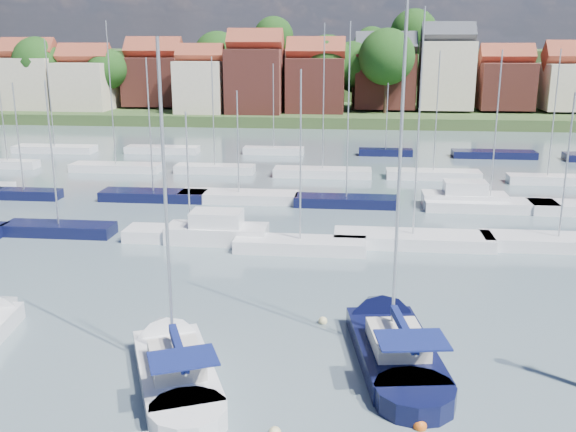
# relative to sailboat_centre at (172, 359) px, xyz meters

# --- Properties ---
(ground) EXTENTS (260.00, 260.00, 0.00)m
(ground) POSITION_rel_sailboat_centre_xyz_m (3.46, 37.84, -0.36)
(ground) COLOR #485A62
(ground) RESTS_ON ground
(sailboat_centre) EXTENTS (6.96, 11.20, 14.90)m
(sailboat_centre) POSITION_rel_sailboat_centre_xyz_m (0.00, 0.00, 0.00)
(sailboat_centre) COLOR silver
(sailboat_centre) RESTS_ON ground
(sailboat_navy) EXTENTS (4.97, 12.35, 16.62)m
(sailboat_navy) POSITION_rel_sailboat_centre_xyz_m (9.30, 3.21, -0.00)
(sailboat_navy) COLOR black
(sailboat_navy) RESTS_ON ground
(buoy_c) EXTENTS (0.43, 0.43, 0.43)m
(buoy_c) POSITION_rel_sailboat_centre_xyz_m (0.24, -3.46, -0.36)
(buoy_c) COLOR beige
(buoy_c) RESTS_ON ground
(buoy_e) EXTENTS (0.45, 0.45, 0.45)m
(buoy_e) POSITION_rel_sailboat_centre_xyz_m (6.22, 5.15, -0.36)
(buoy_e) COLOR beige
(buoy_e) RESTS_ON ground
(buoy_h) EXTENTS (0.50, 0.50, 0.50)m
(buoy_h) POSITION_rel_sailboat_centre_xyz_m (10.19, -3.53, -0.36)
(buoy_h) COLOR #D85914
(buoy_h) RESTS_ON ground
(marina_field) EXTENTS (79.62, 41.41, 15.93)m
(marina_field) POSITION_rel_sailboat_centre_xyz_m (5.37, 32.99, 0.07)
(marina_field) COLOR silver
(marina_field) RESTS_ON ground
(far_shore_town) EXTENTS (212.46, 90.00, 22.27)m
(far_shore_town) POSITION_rel_sailboat_centre_xyz_m (5.69, 130.51, 4.25)
(far_shore_town) COLOR #3B4B25
(far_shore_town) RESTS_ON ground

